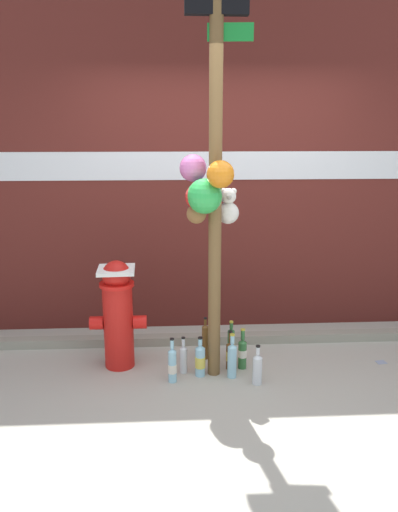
{
  "coord_description": "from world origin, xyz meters",
  "views": [
    {
      "loc": [
        -0.44,
        -3.22,
        1.95
      ],
      "look_at": [
        -0.24,
        0.5,
        0.99
      ],
      "focal_mm": 35.4,
      "sensor_mm": 36.0,
      "label": 1
    }
  ],
  "objects_px": {
    "bottle_5": "(205,341)",
    "bottle_6": "(231,344)",
    "bottle_3": "(172,365)",
    "bottle_4": "(183,358)",
    "bottle_2": "(232,359)",
    "bottle_8": "(200,360)",
    "bottle_1": "(230,354)",
    "memorial_post": "(210,167)",
    "bottle_7": "(242,352)",
    "fire_hydrant": "(118,312)",
    "bottle_0": "(257,368)"
  },
  "relations": [
    {
      "from": "bottle_3",
      "to": "bottle_4",
      "type": "height_order",
      "value": "bottle_3"
    },
    {
      "from": "bottle_4",
      "to": "bottle_8",
      "type": "bearing_deg",
      "value": -23.89
    },
    {
      "from": "bottle_4",
      "to": "bottle_7",
      "type": "relative_size",
      "value": 0.89
    },
    {
      "from": "memorial_post",
      "to": "bottle_2",
      "type": "xyz_separation_m",
      "value": [
        0.18,
        -0.06,
        -1.51
      ]
    },
    {
      "from": "bottle_4",
      "to": "bottle_6",
      "type": "relative_size",
      "value": 0.88
    },
    {
      "from": "memorial_post",
      "to": "bottle_7",
      "type": "xyz_separation_m",
      "value": [
        0.28,
        0.08,
        -1.52
      ]
    },
    {
      "from": "bottle_1",
      "to": "bottle_8",
      "type": "height_order",
      "value": "bottle_1"
    },
    {
      "from": "bottle_4",
      "to": "bottle_3",
      "type": "bearing_deg",
      "value": -121.62
    },
    {
      "from": "bottle_0",
      "to": "bottle_1",
      "type": "distance_m",
      "value": 0.32
    },
    {
      "from": "fire_hydrant",
      "to": "bottle_5",
      "type": "height_order",
      "value": "fire_hydrant"
    },
    {
      "from": "bottle_0",
      "to": "bottle_3",
      "type": "height_order",
      "value": "bottle_3"
    },
    {
      "from": "bottle_5",
      "to": "bottle_8",
      "type": "distance_m",
      "value": 0.31
    },
    {
      "from": "bottle_1",
      "to": "bottle_8",
      "type": "relative_size",
      "value": 1.0
    },
    {
      "from": "fire_hydrant",
      "to": "bottle_7",
      "type": "bearing_deg",
      "value": -5.81
    },
    {
      "from": "bottle_2",
      "to": "bottle_4",
      "type": "height_order",
      "value": "bottle_2"
    },
    {
      "from": "memorial_post",
      "to": "bottle_4",
      "type": "relative_size",
      "value": 9.82
    },
    {
      "from": "memorial_post",
      "to": "bottle_1",
      "type": "relative_size",
      "value": 9.15
    },
    {
      "from": "bottle_2",
      "to": "bottle_4",
      "type": "distance_m",
      "value": 0.4
    },
    {
      "from": "bottle_4",
      "to": "bottle_5",
      "type": "distance_m",
      "value": 0.32
    },
    {
      "from": "bottle_5",
      "to": "bottle_7",
      "type": "bearing_deg",
      "value": -33.61
    },
    {
      "from": "fire_hydrant",
      "to": "bottle_0",
      "type": "xyz_separation_m",
      "value": [
        1.1,
        -0.37,
        -0.34
      ]
    },
    {
      "from": "bottle_0",
      "to": "bottle_5",
      "type": "xyz_separation_m",
      "value": [
        -0.37,
        0.47,
        0.03
      ]
    },
    {
      "from": "fire_hydrant",
      "to": "bottle_5",
      "type": "bearing_deg",
      "value": 7.29
    },
    {
      "from": "memorial_post",
      "to": "bottle_2",
      "type": "distance_m",
      "value": 1.52
    },
    {
      "from": "bottle_1",
      "to": "bottle_3",
      "type": "xyz_separation_m",
      "value": [
        -0.48,
        -0.19,
        0.02
      ]
    },
    {
      "from": "bottle_2",
      "to": "bottle_5",
      "type": "xyz_separation_m",
      "value": [
        -0.19,
        0.35,
        0.01
      ]
    },
    {
      "from": "memorial_post",
      "to": "fire_hydrant",
      "type": "distance_m",
      "value": 1.41
    },
    {
      "from": "bottle_3",
      "to": "bottle_4",
      "type": "bearing_deg",
      "value": 58.38
    },
    {
      "from": "memorial_post",
      "to": "bottle_6",
      "type": "xyz_separation_m",
      "value": [
        0.2,
        0.24,
        -1.52
      ]
    },
    {
      "from": "bottle_7",
      "to": "memorial_post",
      "type": "bearing_deg",
      "value": -163.3
    },
    {
      "from": "bottle_1",
      "to": "bottle_5",
      "type": "distance_m",
      "value": 0.28
    },
    {
      "from": "bottle_2",
      "to": "bottle_8",
      "type": "height_order",
      "value": "bottle_2"
    },
    {
      "from": "memorial_post",
      "to": "bottle_2",
      "type": "relative_size",
      "value": 8.25
    },
    {
      "from": "fire_hydrant",
      "to": "bottle_8",
      "type": "bearing_deg",
      "value": -18.01
    },
    {
      "from": "bottle_3",
      "to": "bottle_4",
      "type": "relative_size",
      "value": 1.18
    },
    {
      "from": "bottle_2",
      "to": "bottle_3",
      "type": "bearing_deg",
      "value": -173.93
    },
    {
      "from": "bottle_0",
      "to": "bottle_4",
      "type": "xyz_separation_m",
      "value": [
        -0.57,
        0.22,
        -0.01
      ]
    },
    {
      "from": "bottle_2",
      "to": "bottle_6",
      "type": "xyz_separation_m",
      "value": [
        0.03,
        0.31,
        -0.01
      ]
    },
    {
      "from": "bottle_2",
      "to": "bottle_4",
      "type": "relative_size",
      "value": 1.19
    },
    {
      "from": "memorial_post",
      "to": "bottle_7",
      "type": "bearing_deg",
      "value": 16.7
    },
    {
      "from": "bottle_2",
      "to": "bottle_5",
      "type": "height_order",
      "value": "bottle_5"
    },
    {
      "from": "bottle_1",
      "to": "bottle_4",
      "type": "relative_size",
      "value": 1.07
    },
    {
      "from": "bottle_0",
      "to": "bottle_3",
      "type": "bearing_deg",
      "value": 173.86
    },
    {
      "from": "bottle_6",
      "to": "bottle_1",
      "type": "bearing_deg",
      "value": -98.71
    },
    {
      "from": "fire_hydrant",
      "to": "bottle_8",
      "type": "relative_size",
      "value": 2.75
    },
    {
      "from": "bottle_4",
      "to": "bottle_8",
      "type": "relative_size",
      "value": 0.93
    },
    {
      "from": "memorial_post",
      "to": "bottle_4",
      "type": "bearing_deg",
      "value": 171.36
    },
    {
      "from": "bottle_5",
      "to": "bottle_6",
      "type": "height_order",
      "value": "bottle_5"
    },
    {
      "from": "bottle_4",
      "to": "bottle_7",
      "type": "height_order",
      "value": "bottle_7"
    },
    {
      "from": "bottle_2",
      "to": "bottle_6",
      "type": "distance_m",
      "value": 0.31
    }
  ]
}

